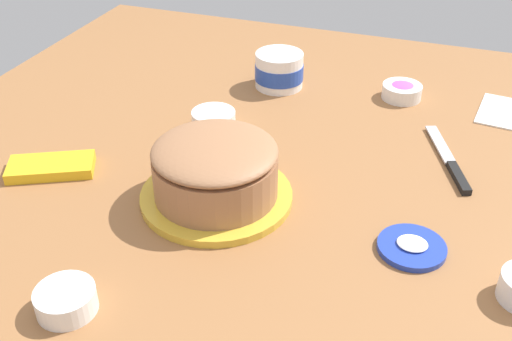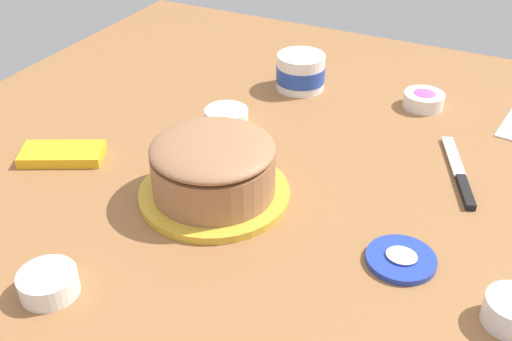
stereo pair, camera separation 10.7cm
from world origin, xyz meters
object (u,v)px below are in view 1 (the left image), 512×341
Objects in this scene: sprinkle_bowl_orange at (214,119)px; frosting_tub at (279,70)px; sprinkle_bowl_pink at (66,300)px; spreading_knife at (451,163)px; frosted_cake at (216,173)px; candy_box_lower at (51,167)px; frosting_tub_lid at (412,247)px; sprinkle_bowl_rainbow at (402,91)px.

frosting_tub is at bearing 74.38° from sprinkle_bowl_orange.
spreading_knife is at bearing 49.80° from sprinkle_bowl_pink.
candy_box_lower is at bearing -176.10° from frosted_cake.
sprinkle_bowl_pink is (-0.43, -0.29, 0.01)m from frosting_tub_lid.
sprinkle_bowl_orange is (-0.44, 0.25, 0.01)m from frosting_tub_lid.
frosting_tub is 0.25m from sprinkle_bowl_orange.
spreading_knife is 0.72m from sprinkle_bowl_pink.
sprinkle_bowl_rainbow is at bearing 63.96° from frosted_cake.
frosting_tub reaches higher than spreading_knife.
spreading_knife is 0.48m from sprinkle_bowl_orange.
frosted_cake reaches higher than sprinkle_bowl_orange.
sprinkle_bowl_orange is at bearing -178.16° from spreading_knife.
spreading_knife is (0.41, -0.22, -0.04)m from frosting_tub.
frosting_tub is at bearing 94.47° from frosted_cake.
frosted_cake is 2.98× the size of sprinkle_bowl_rainbow.
sprinkle_bowl_orange reaches higher than spreading_knife.
sprinkle_bowl_pink is (-0.34, -0.81, -0.00)m from sprinkle_bowl_rainbow.
frosted_cake is at bearing -146.70° from spreading_knife.
frosted_cake is at bearing -85.53° from frosting_tub.
frosting_tub_lid is 0.66m from candy_box_lower.
frosting_tub_lid is at bearing -97.82° from spreading_knife.
sprinkle_bowl_orange is at bearing 150.19° from frosting_tub_lid.
frosted_cake reaches higher than frosting_tub.
frosted_cake is 0.33m from candy_box_lower.
frosted_cake reaches higher than sprinkle_bowl_pink.
frosted_cake reaches higher than candy_box_lower.
frosted_cake is at bearing -66.04° from sprinkle_bowl_orange.
sprinkle_bowl_rainbow is 0.77m from candy_box_lower.
candy_box_lower is at bearing -179.96° from frosting_tub_lid.
sprinkle_bowl_pink reaches higher than spreading_knife.
frosting_tub_lid is 1.18× the size of sprinkle_bowl_orange.
frosting_tub is 0.61m from frosting_tub_lid.
frosting_tub_lid reaches higher than spreading_knife.
sprinkle_bowl_orange is (-0.07, -0.24, -0.02)m from frosting_tub.
sprinkle_bowl_orange is at bearing 90.87° from sprinkle_bowl_pink.
sprinkle_bowl_orange is 0.33m from candy_box_lower.
frosted_cake is 0.47m from frosting_tub.
candy_box_lower is (-0.66, -0.00, 0.00)m from frosting_tub_lid.
sprinkle_bowl_rainbow is at bearing 6.75° from frosting_tub.
frosted_cake reaches higher than frosting_tub_lid.
frosting_tub_lid is (0.34, -0.02, -0.05)m from frosted_cake.
spreading_knife is 2.57× the size of sprinkle_bowl_rainbow.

